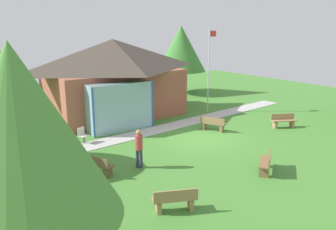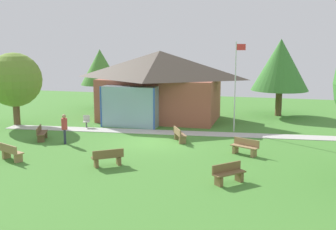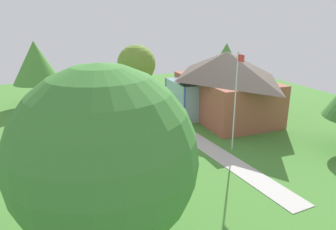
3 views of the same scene
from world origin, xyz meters
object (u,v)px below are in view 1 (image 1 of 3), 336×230
at_px(bench_front_center, 266,163).
at_px(tree_lawn_corner, 18,136).
at_px(pavilion, 114,77).
at_px(bench_front_left, 175,200).
at_px(patio_chair_west, 83,136).
at_px(visitor_strolling_lawn, 139,146).
at_px(bench_rear_near_path, 213,124).
at_px(tree_behind_pavilion_right, 181,49).
at_px(flagpole, 209,67).
at_px(bench_mid_left, 97,165).
at_px(bench_mid_right, 283,121).

relative_size(bench_front_center, tree_lawn_corner, 0.25).
height_order(pavilion, bench_front_left, pavilion).
bearing_deg(bench_front_left, patio_chair_west, 113.38).
distance_m(patio_chair_west, visitor_strolling_lawn, 4.60).
bearing_deg(bench_rear_near_path, tree_behind_pavilion_right, 123.59).
bearing_deg(pavilion, tree_lawn_corner, -123.21).
relative_size(bench_front_left, patio_chair_west, 1.80).
distance_m(tree_behind_pavilion_right, tree_lawn_corner, 25.22).
xyz_separation_m(tree_behind_pavilion_right, tree_lawn_corner, (-17.83, -17.84, -0.19)).
distance_m(pavilion, tree_behind_pavilion_right, 9.89).
distance_m(pavilion, bench_rear_near_path, 7.56).
distance_m(bench_front_left, tree_behind_pavilion_right, 21.46).
relative_size(flagpole, bench_mid_left, 3.79).
bearing_deg(bench_front_center, bench_mid_right, -5.36).
height_order(visitor_strolling_lawn, tree_behind_pavilion_right, tree_behind_pavilion_right).
height_order(pavilion, bench_mid_right, pavilion).
distance_m(pavilion, visitor_strolling_lawn, 9.41).
height_order(flagpole, tree_lawn_corner, flagpole).
height_order(bench_front_center, visitor_strolling_lawn, visitor_strolling_lawn).
bearing_deg(bench_mid_right, bench_mid_left, 25.32).
distance_m(bench_rear_near_path, bench_mid_left, 8.34).
xyz_separation_m(bench_front_left, bench_mid_left, (-0.90, 4.27, 0.00)).
height_order(bench_mid_right, visitor_strolling_lawn, visitor_strolling_lawn).
distance_m(pavilion, bench_front_center, 12.44).
xyz_separation_m(bench_mid_left, tree_behind_pavilion_right, (13.92, 12.39, 3.67)).
distance_m(bench_rear_near_path, patio_chair_west, 7.50).
height_order(pavilion, visitor_strolling_lawn, pavilion).
bearing_deg(flagpole, patio_chair_west, -172.24).
xyz_separation_m(pavilion, tree_behind_pavilion_right, (8.87, 4.15, 1.35)).
distance_m(flagpole, tree_lawn_corner, 18.53).
xyz_separation_m(bench_front_center, tree_behind_pavilion_right, (7.96, 16.34, 3.67)).
relative_size(bench_front_left, bench_front_center, 1.05).
bearing_deg(bench_mid_right, bench_front_center, 57.27).
distance_m(bench_front_center, bench_mid_left, 7.15).
xyz_separation_m(flagpole, bench_mid_left, (-11.08, -5.44, -2.84)).
height_order(bench_rear_near_path, bench_front_center, same).
relative_size(pavilion, bench_mid_left, 6.16).
distance_m(bench_mid_left, tree_behind_pavilion_right, 19.00).
distance_m(pavilion, bench_mid_left, 9.94).
xyz_separation_m(flagpole, visitor_strolling_lawn, (-9.28, -5.87, -2.22)).
relative_size(bench_front_left, bench_rear_near_path, 1.01).
relative_size(pavilion, tree_lawn_corner, 1.66).
height_order(bench_front_left, bench_mid_left, same).
relative_size(bench_mid_left, tree_lawn_corner, 0.27).
bearing_deg(bench_front_center, bench_rear_near_path, 32.69).
height_order(bench_front_left, bench_rear_near_path, same).
relative_size(flagpole, bench_front_center, 4.01).
relative_size(bench_mid_left, tree_behind_pavilion_right, 0.25).
bearing_deg(bench_mid_right, flagpole, -52.65).
relative_size(bench_front_left, tree_lawn_corner, 0.27).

